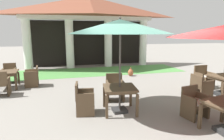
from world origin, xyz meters
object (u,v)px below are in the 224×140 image
Objects in this scene: patio_chair_mid_right_north at (10,74)px; patio_umbrella_near_foreground at (120,27)px; patio_chair_near_foreground_north at (115,88)px; patio_chair_mid_left_west at (201,86)px; patio_chair_mid_right_east at (32,76)px; patio_chair_far_back_north at (194,103)px; patio_table_mid_left at (224,79)px; patio_chair_near_foreground_west at (84,99)px; patio_chair_mid_left_north at (203,78)px; terracotta_urn at (131,72)px; patio_table_mid_right at (5,74)px; patio_chair_mid_right_south at (0,85)px; patio_table_near_foreground at (120,90)px.

patio_umbrella_near_foreground is at bearing 126.75° from patio_chair_mid_right_north.
patio_chair_mid_left_west is (3.00, -0.54, -0.01)m from patio_chair_near_foreground_north.
patio_chair_mid_right_east is (-2.96, 2.58, 0.01)m from patio_chair_near_foreground_north.
patio_chair_far_back_north reaches higher than patio_chair_mid_left_west.
patio_chair_mid_right_north reaches higher than patio_table_mid_left.
patio_chair_mid_right_north is at bearing -54.23° from patio_chair_far_back_north.
patio_chair_mid_left_north reaches higher than patio_chair_near_foreground_west.
patio_table_mid_left is 7.60m from patio_chair_mid_right_east.
patio_chair_near_foreground_north is 1.04× the size of patio_chair_mid_right_east.
patio_chair_mid_left_west is 1.83× the size of terracotta_urn.
patio_table_mid_right is at bearing 159.28° from patio_table_mid_left.
patio_chair_mid_right_east is at bearing 128.04° from patio_umbrella_near_foreground.
patio_chair_mid_right_south reaches higher than patio_chair_far_back_north.
patio_table_near_foreground is 4.82m from terracotta_urn.
patio_chair_mid_right_east is 0.92× the size of patio_chair_mid_right_south.
patio_table_mid_right is at bearing -24.57° from patio_chair_near_foreground_north.
patio_chair_mid_left_west is at bearing -121.56° from patio_chair_mid_right_east.
patio_chair_near_foreground_north is (0.14, 1.02, -0.23)m from patio_table_near_foreground.
patio_chair_far_back_north is at bearing 132.87° from patio_chair_mid_right_north.
patio_chair_mid_left_north is (5.11, 1.37, 0.01)m from patio_chair_near_foreground_west.
patio_table_mid_right is (-3.99, 2.51, 0.19)m from patio_chair_near_foreground_north.
patio_table_mid_right is 1.19× the size of patio_chair_mid_right_north.
patio_umbrella_near_foreground is 3.19× the size of patio_chair_near_foreground_north.
patio_chair_mid_right_south is at bearing -12.91° from patio_chair_near_foreground_north.
patio_chair_mid_left_north is at bearing -14.29° from patio_table_mid_right.
patio_chair_mid_left_west is at bearing 8.73° from patio_table_near_foreground.
patio_chair_near_foreground_west is at bearing 119.35° from patio_chair_mid_right_north.
patio_umbrella_near_foreground is 4.53m from patio_table_mid_left.
patio_chair_mid_left_west is 0.97× the size of patio_chair_mid_right_east.
patio_chair_far_back_north is (4.68, -4.47, -0.03)m from patio_chair_mid_right_east.
terracotta_urn is (4.76, 0.78, -0.23)m from patio_chair_mid_right_east.
patio_table_mid_right is at bearing -48.58° from patio_chair_far_back_north.
patio_table_mid_right is 1.06m from patio_chair_mid_right_east.
patio_chair_near_foreground_west is 3.05m from patio_chair_far_back_north.
patio_chair_near_foreground_north is 1.06× the size of patio_chair_far_back_north.
patio_chair_far_back_north is at bearing 78.41° from patio_chair_near_foreground_west.
patio_table_near_foreground is 4.58m from patio_chair_mid_right_east.
patio_table_near_foreground is 1.14× the size of patio_chair_near_foreground_north.
patio_table_near_foreground is 2.07m from patio_chair_far_back_north.
patio_chair_near_foreground_north reaches higher than patio_chair_mid_right_north.
patio_chair_near_foreground_north reaches higher than patio_table_mid_right.
patio_chair_mid_right_east is at bearing 3.90° from patio_table_mid_right.
patio_umbrella_near_foreground is at bearing 18.37° from patio_chair_mid_left_north.
terracotta_urn is (-2.18, 3.87, -0.44)m from patio_table_mid_left.
patio_table_near_foreground is 2.24× the size of terracotta_urn.
patio_chair_mid_right_north is 5.88m from terracotta_urn.
patio_table_mid_right is at bearing 137.51° from patio_umbrella_near_foreground.
patio_chair_mid_right_north is (-1.11, 0.97, -0.02)m from patio_chair_mid_right_east.
patio_chair_mid_right_east is at bearing 156.02° from patio_table_mid_left.
terracotta_urn is (1.94, 4.39, -2.24)m from patio_umbrella_near_foreground.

